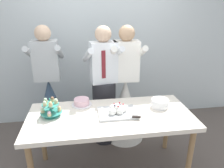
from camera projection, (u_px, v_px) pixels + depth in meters
rear_wall at (98, 34)px, 3.36m from camera, size 5.20×0.10×2.90m
dessert_table at (110, 120)px, 2.35m from camera, size 1.80×0.80×0.78m
cupcake_stand at (51, 108)px, 2.27m from camera, size 0.23×0.23×0.21m
main_cake_tray at (117, 111)px, 2.32m from camera, size 0.43×0.33×0.13m
plate_stack at (160, 103)px, 2.47m from camera, size 0.20×0.20×0.10m
round_cake at (82, 102)px, 2.52m from camera, size 0.24×0.24×0.08m
person_groom at (104, 93)px, 2.92m from camera, size 0.52×0.55×1.66m
person_bride at (125, 102)px, 3.05m from camera, size 0.56×0.56×1.66m
person_guest at (51, 102)px, 3.06m from camera, size 0.56×0.56×1.66m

